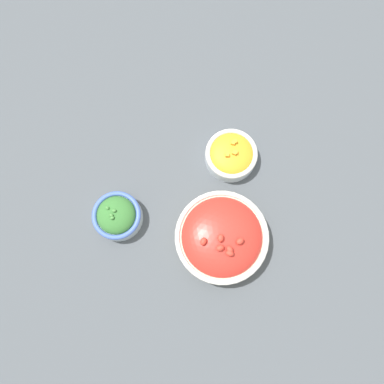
{
  "coord_description": "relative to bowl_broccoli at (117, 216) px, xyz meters",
  "views": [
    {
      "loc": [
        -0.06,
        0.19,
        0.91
      ],
      "look_at": [
        0.0,
        0.0,
        0.03
      ],
      "focal_mm": 35.0,
      "sensor_mm": 36.0,
      "label": 1
    }
  ],
  "objects": [
    {
      "name": "bowl_broccoli",
      "position": [
        0.0,
        0.0,
        0.0
      ],
      "size": [
        0.12,
        0.12,
        0.07
      ],
      "color": "#B2C1CC",
      "rests_on": "ground_plane"
    },
    {
      "name": "ground_plane",
      "position": [
        -0.15,
        -0.11,
        -0.03
      ],
      "size": [
        3.0,
        3.0,
        0.0
      ],
      "primitive_type": "plane",
      "color": "#4C5156"
    },
    {
      "name": "bowl_cherry_tomatoes",
      "position": [
        -0.25,
        -0.02,
        0.01
      ],
      "size": [
        0.22,
        0.22,
        0.1
      ],
      "color": "beige",
      "rests_on": "ground_plane"
    },
    {
      "name": "bowl_squash",
      "position": [
        -0.22,
        -0.23,
        -0.0
      ],
      "size": [
        0.13,
        0.13,
        0.06
      ],
      "color": "silver",
      "rests_on": "ground_plane"
    }
  ]
}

